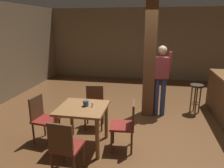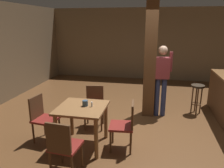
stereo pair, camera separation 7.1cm
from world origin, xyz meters
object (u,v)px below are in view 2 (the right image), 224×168
(chair_north, at_px, (94,104))
(chair_south, at_px, (63,145))
(chair_east, at_px, (126,123))
(napkin_cup, at_px, (85,103))
(bar_stool_near, at_px, (197,93))
(dining_table, at_px, (82,114))
(salt_shaker, at_px, (92,104))
(standing_person, at_px, (162,76))
(chair_west, at_px, (42,116))

(chair_north, bearing_deg, chair_south, -89.83)
(chair_east, distance_m, napkin_cup, 0.81)
(napkin_cup, bearing_deg, chair_north, 94.10)
(chair_south, relative_size, bar_stool_near, 1.20)
(dining_table, distance_m, chair_south, 0.86)
(dining_table, xyz_separation_m, salt_shaker, (0.18, 0.04, 0.19))
(standing_person, height_order, bar_stool_near, standing_person)
(chair_east, xyz_separation_m, chair_north, (-0.80, 0.79, 0.00))
(dining_table, xyz_separation_m, bar_stool_near, (2.31, 2.02, -0.08))
(chair_west, bearing_deg, salt_shaker, 0.71)
(napkin_cup, relative_size, salt_shaker, 1.18)
(salt_shaker, relative_size, standing_person, 0.05)
(salt_shaker, bearing_deg, chair_south, -101.25)
(napkin_cup, height_order, salt_shaker, napkin_cup)
(napkin_cup, bearing_deg, bar_stool_near, 41.04)
(dining_table, bearing_deg, chair_north, 90.48)
(chair_west, distance_m, salt_shaker, 1.04)
(dining_table, bearing_deg, chair_west, 178.25)
(chair_east, relative_size, napkin_cup, 8.56)
(chair_north, height_order, napkin_cup, chair_north)
(dining_table, height_order, chair_east, chair_east)
(standing_person, bearing_deg, napkin_cup, -129.53)
(chair_south, bearing_deg, salt_shaker, 78.75)
(dining_table, relative_size, napkin_cup, 8.20)
(chair_south, bearing_deg, chair_west, 132.68)
(dining_table, distance_m, bar_stool_near, 3.07)
(napkin_cup, xyz_separation_m, standing_person, (1.36, 1.65, 0.18))
(napkin_cup, relative_size, bar_stool_near, 0.14)
(chair_north, height_order, standing_person, standing_person)
(chair_east, relative_size, salt_shaker, 10.06)
(standing_person, bearing_deg, chair_south, -118.95)
(chair_south, relative_size, standing_person, 0.52)
(chair_west, xyz_separation_m, chair_south, (0.81, -0.88, 0.00))
(chair_north, height_order, chair_west, same)
(chair_north, bearing_deg, napkin_cup, -85.90)
(chair_west, height_order, bar_stool_near, chair_west)
(dining_table, xyz_separation_m, napkin_cup, (0.05, 0.05, 0.20))
(chair_east, xyz_separation_m, napkin_cup, (-0.74, 0.01, 0.32))
(salt_shaker, bearing_deg, dining_table, -168.05)
(chair_north, relative_size, bar_stool_near, 1.20)
(salt_shaker, xyz_separation_m, bar_stool_near, (2.14, 1.98, -0.27))
(napkin_cup, distance_m, bar_stool_near, 3.01)
(chair_west, bearing_deg, chair_north, 44.80)
(napkin_cup, bearing_deg, salt_shaker, -4.61)
(bar_stool_near, bearing_deg, chair_west, -147.48)
(salt_shaker, distance_m, bar_stool_near, 2.93)
(chair_north, relative_size, chair_west, 1.00)
(chair_south, bearing_deg, napkin_cup, 86.78)
(chair_west, relative_size, chair_south, 1.00)
(chair_north, bearing_deg, bar_stool_near, 27.20)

